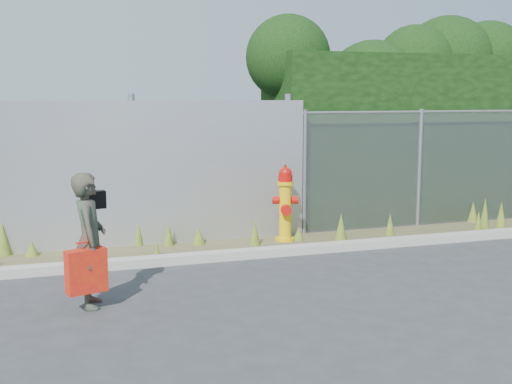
% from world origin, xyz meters
% --- Properties ---
extents(ground, '(80.00, 80.00, 0.00)m').
position_xyz_m(ground, '(0.00, 0.00, 0.00)').
color(ground, '#323235').
rests_on(ground, ground).
extents(curb, '(16.00, 0.22, 0.12)m').
position_xyz_m(curb, '(0.00, 1.80, 0.06)').
color(curb, '#9F9890').
rests_on(curb, ground).
extents(weed_strip, '(16.00, 1.28, 0.53)m').
position_xyz_m(weed_strip, '(-0.31, 2.50, 0.13)').
color(weed_strip, '#4D472C').
rests_on(weed_strip, ground).
extents(corrugated_fence, '(8.50, 0.21, 2.30)m').
position_xyz_m(corrugated_fence, '(-3.25, 3.01, 1.10)').
color(corrugated_fence, '#ABACB2').
rests_on(corrugated_fence, ground).
extents(chainlink_fence, '(6.50, 0.07, 2.05)m').
position_xyz_m(chainlink_fence, '(4.25, 3.00, 1.03)').
color(chainlink_fence, gray).
rests_on(chainlink_fence, ground).
extents(hedge, '(7.76, 2.06, 3.80)m').
position_xyz_m(hedge, '(4.43, 4.04, 2.08)').
color(hedge, black).
rests_on(hedge, ground).
extents(fire_hydrant, '(0.41, 0.36, 1.21)m').
position_xyz_m(fire_hydrant, '(0.56, 2.58, 0.59)').
color(fire_hydrant, '#EDB70C').
rests_on(fire_hydrant, ground).
extents(woman, '(0.40, 0.57, 1.47)m').
position_xyz_m(woman, '(-2.53, 0.32, 0.73)').
color(woman, '#0E5A40').
rests_on(woman, ground).
extents(red_tote_bag, '(0.42, 0.16, 0.55)m').
position_xyz_m(red_tote_bag, '(-2.59, 0.15, 0.44)').
color(red_tote_bag, '#BC350A').
extents(black_shoulder_bag, '(0.26, 0.11, 0.20)m').
position_xyz_m(black_shoulder_bag, '(-2.47, 0.51, 1.14)').
color(black_shoulder_bag, black).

